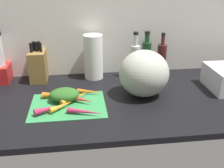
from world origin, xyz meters
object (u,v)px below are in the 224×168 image
Objects in this scene: carrot_6 at (68,93)px; carrot_7 at (90,92)px; winter_squash at (144,74)px; carrot_0 at (56,95)px; paper_towel_roll at (93,57)px; knife_block at (38,65)px; bottle_0 at (135,60)px; carrot_1 at (75,97)px; carrot_2 at (85,112)px; bottle_1 at (146,57)px; carrot_4 at (61,106)px; cutting_board at (68,105)px; bottle_2 at (161,60)px; carrot_5 at (50,109)px; carrot_3 at (81,99)px.

carrot_6 is 1.17× the size of carrot_7.
winter_squash is (28.68, -3.80, 10.62)cm from carrot_7.
carrot_0 is 0.52× the size of paper_towel_roll.
knife_block is 0.82× the size of bottle_0.
carrot_1 is 16.10cm from carrot_2.
carrot_7 is (3.54, 22.31, -0.11)cm from carrot_2.
winter_squash is 0.95× the size of bottle_1.
bottle_1 reaches higher than carrot_4.
paper_towel_roll reaches higher than carrot_2.
bottle_0 is at bearing 53.56° from carrot_2.
cutting_board is at bearing -169.25° from winter_squash.
bottle_0 is (44.11, 37.49, 9.29)cm from carrot_4.
bottle_0 reaches higher than bottle_2.
winter_squash is at bearing 10.75° from cutting_board.
carrot_1 is 10.59cm from carrot_7.
carrot_1 is 0.67× the size of winter_squash.
carrot_5 is (-12.07, -10.82, 0.03)cm from carrot_1.
bottle_1 is (67.44, 1.65, 2.06)cm from knife_block.
carrot_5 is 73.71cm from bottle_1.
carrot_2 is at bearing -53.48° from carrot_0.
knife_block is (-29.87, 25.60, 7.60)cm from carrot_7.
carrot_1 is 1.29× the size of carrot_7.
cutting_board is at bearing -63.97° from knife_block.
carrot_0 is at bearing -152.05° from bottle_1.
winter_squash is at bearing -1.73° from carrot_0.
winter_squash is at bearing -26.66° from knife_block.
carrot_2 is 22.59cm from carrot_7.
paper_towel_roll is 25.75cm from bottle_0.
carrot_2 is 65.09cm from bottle_1.
bottle_1 reaches higher than carrot_7.
knife_block reaches higher than carrot_3.
carrot_5 is 63.99cm from bottle_0.
carrot_2 is 49.19cm from paper_towel_roll.
carrot_2 is 1.15× the size of carrot_5.
carrot_5 is 0.94× the size of carrot_6.
carrot_1 is 0.64× the size of bottle_1.
bottle_0 is at bearing 37.05° from carrot_7.
cutting_board is 2.62× the size of carrot_3.
carrot_5 is at bearing -143.44° from cutting_board.
bottle_0 is at bearing 40.37° from carrot_4.
carrot_2 is at bearing -73.68° from carrot_1.
carrot_7 is at bearing 44.29° from cutting_board.
cutting_board is 2.84× the size of carrot_4.
paper_towel_roll is at bearing 81.52° from carrot_7.
carrot_5 is 1.09× the size of carrot_7.
carrot_5 is at bearing -164.13° from winter_squash.
carrot_5 is 51.76cm from winter_squash.
carrot_0 is 1.07× the size of carrot_4.
carrot_3 reaches higher than carrot_2.
carrot_2 is at bearing -52.78° from cutting_board.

